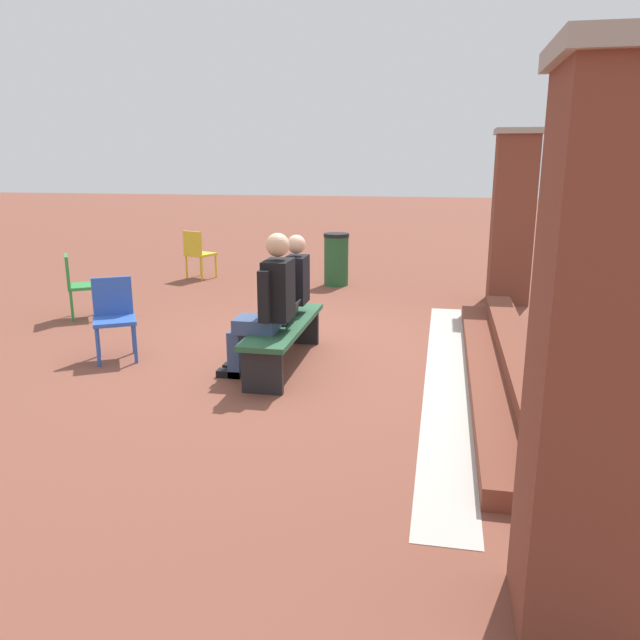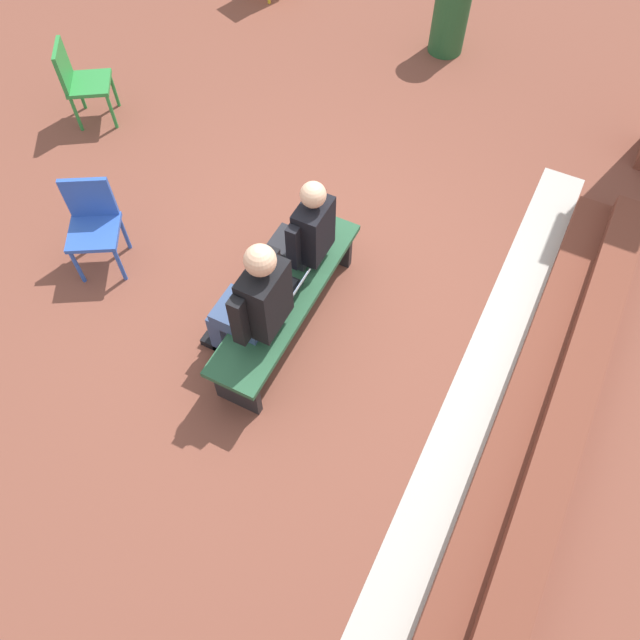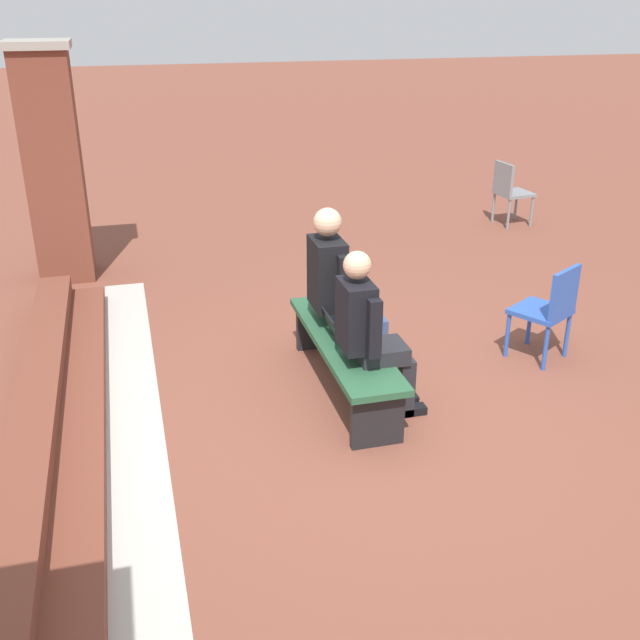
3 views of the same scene
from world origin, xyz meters
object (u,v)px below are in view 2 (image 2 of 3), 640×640
Objects in this scene: plastic_chair_far_right at (79,79)px; litter_bin at (451,15)px; bench at (287,300)px; person_student at (302,236)px; person_adult at (253,302)px; plastic_chair_by_pillar at (93,220)px; laptop at (287,291)px.

litter_bin reaches higher than plastic_chair_far_right.
person_student reaches higher than bench.
plastic_chair_far_right is (-1.00, -3.06, -0.21)m from person_student.
plastic_chair_by_pillar is at bearing -98.76° from person_adult.
plastic_chair_far_right is at bearing -108.00° from person_student.
bench is 5.63× the size of laptop.
bench is 2.14× the size of plastic_chair_by_pillar.
laptop is at bearing 2.80° from litter_bin.
plastic_chair_by_pillar is at bearing 41.92° from plastic_chair_far_right.
litter_bin is at bearing -177.36° from bench.
plastic_chair_by_pillar reaches higher than bench.
litter_bin is (-4.24, -0.21, -0.07)m from laptop.
person_student is 1.82m from plastic_chair_by_pillar.
person_adult reaches higher than bench.
plastic_chair_by_pillar is at bearing -87.44° from laptop.
plastic_chair_by_pillar is at bearing -20.37° from litter_bin.
bench is 1.81m from plastic_chair_by_pillar.
person_adult is 4.32× the size of laptop.
person_adult is 1.64× the size of plastic_chair_far_right.
plastic_chair_by_pillar is at bearing -74.51° from person_student.
laptop is (0.01, 0.01, 0.15)m from bench.
bench is at bearing 66.02° from plastic_chair_far_right.
laptop is at bearing 92.56° from plastic_chair_by_pillar.
laptop is (0.40, 0.08, -0.19)m from person_student.
litter_bin is at bearing 159.63° from plastic_chair_by_pillar.
person_adult is (0.75, -0.01, 0.04)m from person_student.
bench is 1.30× the size of person_adult.
plastic_chair_by_pillar is at bearing -87.26° from bench.
bench is at bearing 2.64° from litter_bin.
litter_bin is (-4.59, -0.13, -0.30)m from person_adult.
person_student is 3.85m from litter_bin.
litter_bin is at bearing 134.17° from plastic_chair_far_right.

